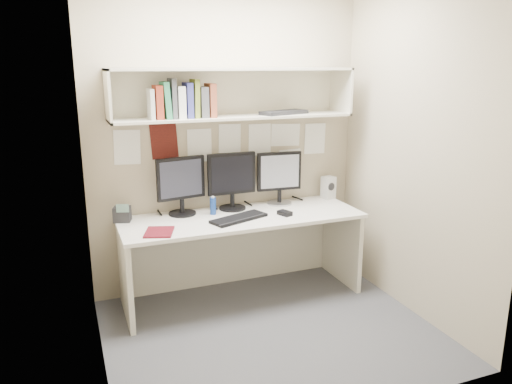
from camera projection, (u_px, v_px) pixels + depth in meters
name	position (u px, v px, depth m)	size (l,w,h in m)	color
floor	(271.00, 332.00, 3.74)	(2.40, 2.00, 0.01)	#434348
wall_back	(227.00, 141.00, 4.31)	(2.40, 0.02, 2.60)	tan
wall_front	(351.00, 197.00, 2.51)	(2.40, 0.02, 2.60)	tan
wall_left	(89.00, 176.00, 2.99)	(0.02, 2.00, 2.60)	tan
wall_right	(416.00, 151.00, 3.84)	(0.02, 2.00, 2.60)	tan
desk	(242.00, 256.00, 4.23)	(2.00, 0.70, 0.73)	silver
overhead_hutch	(232.00, 93.00, 4.08)	(2.00, 0.38, 0.40)	beige
pinned_papers	(228.00, 147.00, 4.32)	(1.92, 0.01, 0.48)	white
monitor_left	(181.00, 184.00, 4.11)	(0.41, 0.23, 0.48)	black
monitor_center	(232.00, 179.00, 4.27)	(0.42, 0.23, 0.49)	black
monitor_right	(279.00, 176.00, 4.43)	(0.40, 0.22, 0.47)	#A5A5AA
keyboard	(239.00, 218.00, 4.02)	(0.48, 0.17, 0.02)	black
mouse	(285.00, 213.00, 4.14)	(0.07, 0.12, 0.04)	black
speaker	(328.00, 187.00, 4.64)	(0.12, 0.13, 0.21)	beige
blue_bottle	(213.00, 206.00, 4.15)	(0.05, 0.05, 0.16)	navy
maroon_notebook	(159.00, 232.00, 3.71)	(0.20, 0.25, 0.01)	#580F18
desk_phone	(122.00, 214.00, 3.97)	(0.16, 0.15, 0.16)	black
book_stack	(182.00, 101.00, 3.87)	(0.51, 0.19, 0.30)	beige
hutch_tray	(284.00, 112.00, 4.19)	(0.42, 0.16, 0.03)	black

